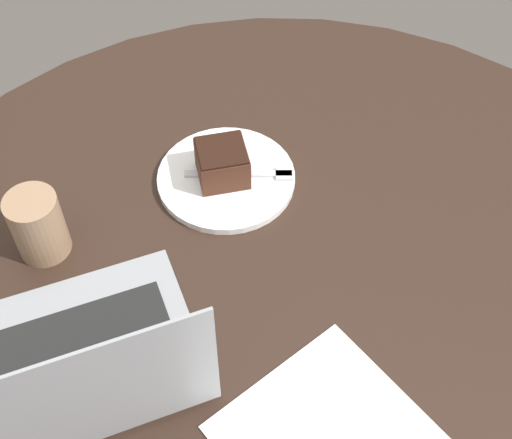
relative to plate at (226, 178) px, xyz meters
name	(u,v)px	position (x,y,z in m)	size (l,w,h in m)	color
dining_table	(287,342)	(-0.19, 0.15, -0.13)	(1.31, 1.31, 0.78)	black
plate	(226,178)	(0.00, 0.00, 0.00)	(0.22, 0.22, 0.01)	white
cake_slice	(222,163)	(0.00, 0.00, 0.04)	(0.11, 0.11, 0.06)	#472619
fork	(250,174)	(-0.03, -0.02, 0.01)	(0.16, 0.10, 0.00)	silver
coffee_glass	(38,225)	(0.16, 0.24, 0.05)	(0.08, 0.08, 0.11)	#997556
laptop	(81,365)	(-0.02, 0.38, 0.03)	(0.38, 0.39, 0.22)	gray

